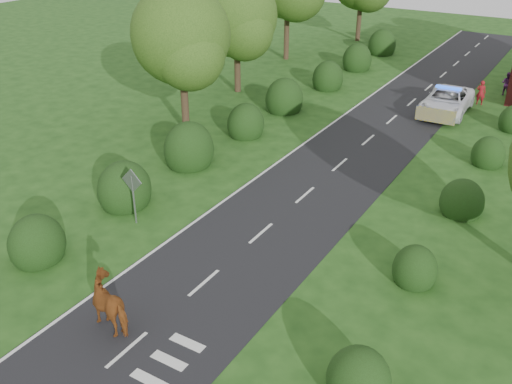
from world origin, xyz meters
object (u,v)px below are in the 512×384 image
Objects in this scene: road_sign at (133,188)px; pedestrian_purple at (507,84)px; pedestrian_red at (481,93)px; cow at (114,306)px; police_van at (447,101)px.

pedestrian_purple is at bearing 69.51° from road_sign.
pedestrian_red is at bearing 88.04° from pedestrian_purple.
road_sign is 6.61m from cow.
police_van is 3.30m from pedestrian_red.
pedestrian_red is at bearing 61.02° from police_van.
pedestrian_purple is (1.11, 3.10, -0.00)m from pedestrian_red.
police_van is at bearing 58.97° from pedestrian_red.
pedestrian_purple is at bearing -113.64° from pedestrian_red.
pedestrian_purple is (6.23, 32.32, 0.07)m from cow.
pedestrian_red is 3.30m from pedestrian_purple.
cow is at bearing -53.72° from road_sign.
road_sign is at bearing 87.19° from pedestrian_purple.
road_sign is 1.19× the size of cow.
police_van is (3.63, 26.28, 0.04)m from cow.
cow is 32.92m from pedestrian_purple.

